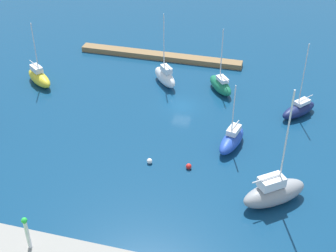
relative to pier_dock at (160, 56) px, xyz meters
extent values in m
plane|color=navy|center=(-7.22, 14.07, -0.44)|extent=(160.00, 160.00, 0.00)
cube|color=olive|center=(0.00, 0.00, 0.00)|extent=(27.91, 2.00, 0.88)
cylinder|color=silver|center=(0.00, 44.48, 2.59)|extent=(0.36, 0.36, 3.20)
sphere|color=green|center=(0.00, 44.48, 4.44)|extent=(0.56, 0.56, 0.56)
ellipsoid|color=#2347B2|center=(-15.53, 22.04, 0.51)|extent=(3.45, 6.45, 1.90)
cube|color=silver|center=(-15.65, 21.56, 1.81)|extent=(1.72, 2.44, 0.71)
cylinder|color=silver|center=(-15.46, 22.33, 4.99)|extent=(0.15, 0.15, 7.06)
cylinder|color=silver|center=(-15.74, 21.17, 2.32)|extent=(0.68, 2.36, 0.12)
ellipsoid|color=white|center=(-3.18, 8.46, 0.72)|extent=(5.28, 5.60, 2.32)
cube|color=silver|center=(-3.50, 8.82, 2.33)|extent=(2.21, 2.30, 0.89)
cylinder|color=silver|center=(-2.98, 8.24, 6.31)|extent=(0.14, 0.14, 8.86)
cylinder|color=silver|center=(-3.84, 9.20, 2.92)|extent=(1.80, 1.99, 0.11)
ellipsoid|color=yellow|center=(15.46, 13.50, 0.58)|extent=(6.19, 5.32, 2.05)
cube|color=silver|center=(15.86, 13.20, 2.03)|extent=(2.51, 2.30, 0.85)
cylinder|color=silver|center=(15.21, 13.68, 5.60)|extent=(0.15, 0.15, 7.98)
cylinder|color=silver|center=(16.41, 12.79, 2.60)|extent=(2.47, 1.88, 0.12)
ellipsoid|color=#141E4C|center=(-23.38, 12.41, 0.43)|extent=(5.37, 5.95, 1.74)
cube|color=silver|center=(-23.69, 12.03, 1.56)|extent=(2.30, 2.44, 0.52)
cylinder|color=silver|center=(-23.19, 12.64, 5.85)|extent=(0.15, 0.15, 9.10)
cylinder|color=silver|center=(-24.09, 11.54, 1.97)|extent=(1.89, 2.28, 0.12)
ellipsoid|color=gray|center=(-21.43, 30.90, 0.82)|extent=(7.54, 6.80, 2.52)
cube|color=silver|center=(-20.96, 31.28, 2.63)|extent=(3.12, 2.95, 1.10)
cylinder|color=silver|center=(-21.72, 30.67, 7.75)|extent=(0.18, 0.18, 11.34)
cylinder|color=silver|center=(-20.39, 31.74, 3.33)|extent=(2.76, 2.25, 0.14)
ellipsoid|color=#19724C|center=(-11.82, 8.56, 0.57)|extent=(5.02, 5.72, 2.03)
cube|color=silver|center=(-12.10, 8.92, 1.87)|extent=(2.17, 2.34, 0.57)
cylinder|color=silver|center=(-11.64, 8.33, 5.51)|extent=(0.14, 0.14, 7.84)
cylinder|color=silver|center=(-12.42, 9.35, 2.31)|extent=(1.65, 2.10, 0.11)
sphere|color=red|center=(-11.34, 27.68, -0.10)|extent=(0.68, 0.68, 0.68)
sphere|color=white|center=(-6.58, 27.91, -0.11)|extent=(0.67, 0.67, 0.67)
camera|label=1|loc=(-20.19, 70.24, 34.95)|focal=50.39mm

